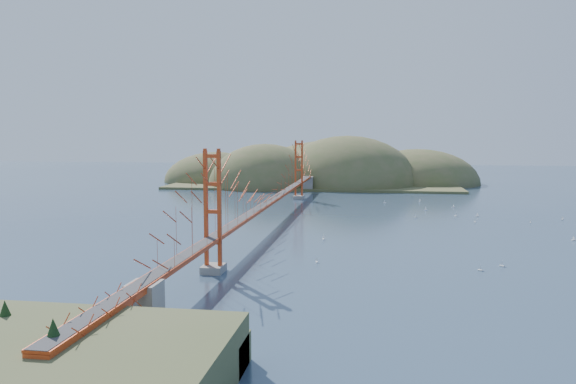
# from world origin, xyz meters

# --- Properties ---
(ground) EXTENTS (320.00, 320.00, 0.00)m
(ground) POSITION_xyz_m (0.00, 0.00, 0.00)
(ground) COLOR #2F455F
(ground) RESTS_ON ground
(bridge) EXTENTS (2.20, 94.40, 12.00)m
(bridge) POSITION_xyz_m (0.00, 0.18, 7.01)
(bridge) COLOR gray
(bridge) RESTS_ON ground
(approach_viaduct) EXTENTS (1.40, 12.00, 3.38)m
(approach_viaduct) POSITION_xyz_m (0.00, -51.91, 2.55)
(approach_viaduct) COLOR #AD3413
(approach_viaduct) RESTS_ON ground
(promontory) EXTENTS (9.00, 6.00, 0.24)m
(promontory) POSITION_xyz_m (0.00, -48.50, 0.12)
(promontory) COLOR #59544C
(promontory) RESTS_ON ground
(fort) EXTENTS (3.70, 2.30, 1.75)m
(fort) POSITION_xyz_m (0.40, -47.80, 0.67)
(fort) COLOR brown
(fort) RESTS_ON ground
(far_headlands) EXTENTS (84.00, 58.00, 25.00)m
(far_headlands) POSITION_xyz_m (2.21, 68.52, 0.00)
(far_headlands) COLOR brown
(far_headlands) RESTS_ON ground
(sailboat_7) EXTENTS (0.57, 0.51, 0.64)m
(sailboat_7) POSITION_xyz_m (28.83, 21.63, 0.15)
(sailboat_7) COLOR white
(sailboat_7) RESTS_ON ground
(sailboat_0) EXTENTS (0.54, 0.62, 0.70)m
(sailboat_0) POSITION_xyz_m (8.80, -12.11, 0.15)
(sailboat_0) COLOR white
(sailboat_0) RESTS_ON ground
(sailboat_15) EXTENTS (0.53, 0.61, 0.69)m
(sailboat_15) POSITION_xyz_m (23.55, 29.24, 0.15)
(sailboat_15) COLOR white
(sailboat_15) RESTS_ON ground
(sailboat_13) EXTENTS (0.58, 0.58, 0.64)m
(sailboat_13) POSITION_xyz_m (39.17, -7.93, 0.15)
(sailboat_13) COLOR white
(sailboat_13) RESTS_ON ground
(sailboat_5) EXTENTS (0.46, 0.51, 0.58)m
(sailboat_5) POSITION_xyz_m (37.67, 5.68, 0.14)
(sailboat_5) COLOR white
(sailboat_5) RESTS_ON ground
(sailboat_1) EXTENTS (0.64, 0.64, 0.68)m
(sailboat_1) POSITION_xyz_m (21.30, 8.11, 0.15)
(sailboat_1) COLOR white
(sailboat_1) RESTS_ON ground
(sailboat_12) EXTENTS (0.56, 0.55, 0.63)m
(sailboat_12) POSITION_xyz_m (16.88, 26.59, 0.14)
(sailboat_12) COLOR white
(sailboat_12) RESTS_ON ground
(sailboat_8) EXTENTS (0.65, 0.65, 0.70)m
(sailboat_8) POSITION_xyz_m (31.05, 10.88, 0.15)
(sailboat_8) COLOR white
(sailboat_8) RESTS_ON ground
(sailboat_16) EXTENTS (0.69, 0.69, 0.73)m
(sailboat_16) POSITION_xyz_m (27.70, 10.46, 0.16)
(sailboat_16) COLOR white
(sailboat_16) RESTS_ON ground
(sailboat_14) EXTENTS (0.51, 0.56, 0.64)m
(sailboat_14) POSITION_xyz_m (29.66, 4.79, 0.15)
(sailboat_14) COLOR white
(sailboat_14) RESTS_ON ground
(sailboat_3) EXTENTS (0.68, 0.68, 0.71)m
(sailboat_3) POSITION_xyz_m (23.65, 17.50, 0.15)
(sailboat_3) COLOR white
(sailboat_3) RESTS_ON ground
(sailboat_6) EXTENTS (0.64, 0.64, 0.67)m
(sailboat_6) POSITION_xyz_m (27.51, -23.38, 0.15)
(sailboat_6) COLOR white
(sailboat_6) RESTS_ON ground
(sailboat_4) EXTENTS (0.61, 0.61, 0.65)m
(sailboat_4) POSITION_xyz_m (43.26, 9.45, 0.15)
(sailboat_4) COLOR white
(sailboat_4) RESTS_ON ground
(sailboat_2) EXTENTS (0.60, 0.60, 0.63)m
(sailboat_2) POSITION_xyz_m (25.07, -25.49, 0.14)
(sailboat_2) COLOR white
(sailboat_2) RESTS_ON ground
(sailboat_10) EXTENTS (0.49, 0.52, 0.59)m
(sailboat_10) POSITION_xyz_m (9.24, -24.50, 0.14)
(sailboat_10) COLOR white
(sailboat_10) RESTS_ON ground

